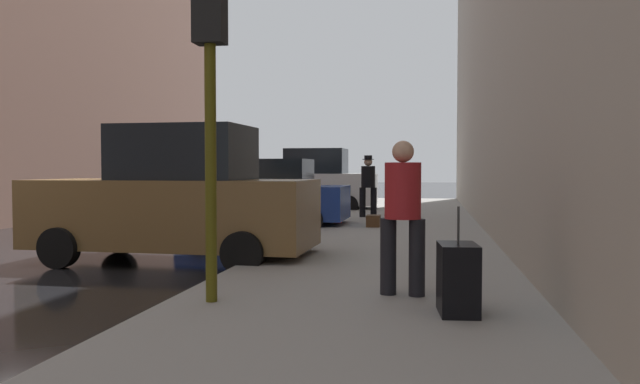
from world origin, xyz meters
name	(u,v)px	position (x,y,z in m)	size (l,w,h in m)	color
ground_plane	(24,260)	(0.00, 0.00, 0.00)	(120.00, 120.00, 0.00)	black
sidewalk	(378,265)	(6.00, 0.00, 0.07)	(4.00, 40.00, 0.15)	gray
parked_bronze_suv	(176,200)	(2.65, 0.21, 1.03)	(4.64, 2.14, 2.25)	brown
parked_blue_sedan	(267,196)	(2.65, 6.01, 0.85)	(4.21, 2.08, 1.79)	navy
parked_white_van	(312,183)	(2.65, 12.35, 1.03)	(4.62, 2.10, 2.25)	silver
fire_hydrant	(338,209)	(4.45, 6.35, 0.50)	(0.42, 0.22, 0.70)	red
traffic_light	(210,53)	(4.50, -3.23, 2.76)	(0.32, 0.32, 3.60)	#514C0F
pedestrian_in_red_jacket	(403,209)	(6.47, -2.56, 1.10)	(0.52, 0.45, 1.71)	black
pedestrian_with_fedora	(368,183)	(5.02, 8.44, 1.14)	(0.51, 0.42, 1.78)	black
rolling_suitcase	(458,279)	(7.04, -3.36, 0.49)	(0.41, 0.59, 1.04)	black
duffel_bag	(373,221)	(5.44, 5.47, 0.29)	(0.32, 0.44, 0.28)	#472D19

